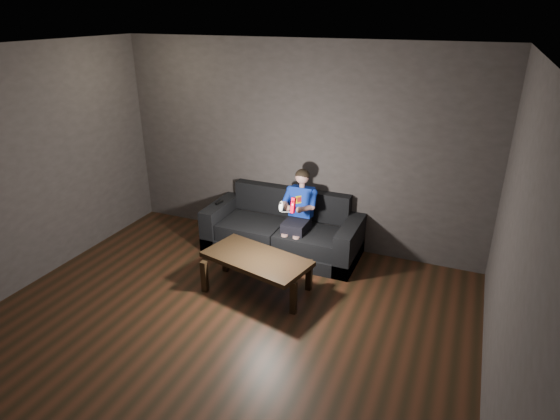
% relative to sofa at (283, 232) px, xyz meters
% --- Properties ---
extents(floor, '(5.00, 5.00, 0.00)m').
position_rel_sofa_xyz_m(floor, '(0.05, -2.13, -0.26)').
color(floor, black).
rests_on(floor, ground).
extents(back_wall, '(5.00, 0.04, 2.70)m').
position_rel_sofa_xyz_m(back_wall, '(0.05, 0.37, 1.09)').
color(back_wall, '#342E2D').
rests_on(back_wall, ground).
extents(right_wall, '(0.04, 5.00, 2.70)m').
position_rel_sofa_xyz_m(right_wall, '(2.55, -2.13, 1.09)').
color(right_wall, '#342E2D').
rests_on(right_wall, ground).
extents(ceiling, '(5.00, 5.00, 0.02)m').
position_rel_sofa_xyz_m(ceiling, '(0.05, -2.13, 2.44)').
color(ceiling, silver).
rests_on(ceiling, back_wall).
extents(sofa, '(2.05, 0.89, 0.79)m').
position_rel_sofa_xyz_m(sofa, '(0.00, 0.00, 0.00)').
color(sofa, black).
rests_on(sofa, floor).
extents(child, '(0.44, 0.54, 1.08)m').
position_rel_sofa_xyz_m(child, '(0.23, -0.05, 0.42)').
color(child, black).
rests_on(child, sofa).
extents(wii_remote_red, '(0.06, 0.08, 0.19)m').
position_rel_sofa_xyz_m(wii_remote_red, '(0.32, -0.47, 0.63)').
color(wii_remote_red, red).
rests_on(wii_remote_red, child).
extents(nunchuk_white, '(0.06, 0.09, 0.14)m').
position_rel_sofa_xyz_m(nunchuk_white, '(0.16, -0.47, 0.59)').
color(nunchuk_white, silver).
rests_on(nunchuk_white, child).
extents(wii_remote_black, '(0.05, 0.14, 0.03)m').
position_rel_sofa_xyz_m(wii_remote_black, '(-0.92, -0.08, 0.31)').
color(wii_remote_black, black).
rests_on(wii_remote_black, sofa).
extents(coffee_table, '(1.31, 0.86, 0.44)m').
position_rel_sofa_xyz_m(coffee_table, '(0.10, -1.04, 0.12)').
color(coffee_table, black).
rests_on(coffee_table, floor).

